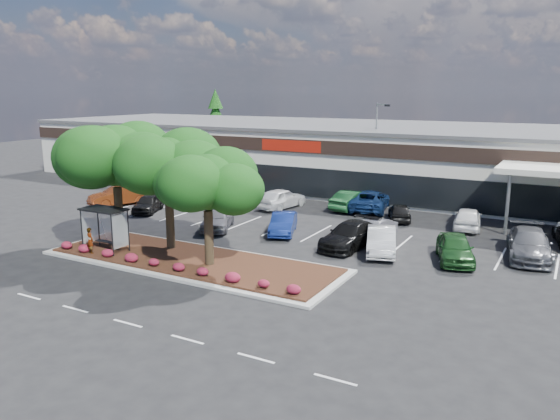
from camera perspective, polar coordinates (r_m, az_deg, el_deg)
The scene contains 27 objects.
ground at distance 27.85m, azimuth -11.04°, elevation -8.26°, with size 160.00×160.00×0.00m, color black.
retail_store at distance 56.72m, azimuth 11.39°, elevation 5.53°, with size 80.40×25.20×6.25m.
landscape_island at distance 31.93m, azimuth -9.22°, elevation -5.25°, with size 18.00×6.00×0.26m.
lane_markings at distance 36.09m, azimuth -0.59°, elevation -3.20°, with size 33.12×20.06×0.01m.
shrub_row at distance 30.28m, azimuth -11.70°, elevation -5.57°, with size 17.00×0.80×0.50m, color maroon, non-canonical shape.
bus_shelter at distance 34.24m, azimuth -17.72°, elevation -0.70°, with size 2.75×1.55×2.59m.
island_tree_west at distance 35.29m, azimuth -16.67°, elevation 2.90°, with size 7.20×7.20×7.89m, color #0D380D, non-canonical shape.
island_tree_mid at distance 33.48m, azimuth -11.57°, elevation 2.18°, with size 6.60×6.60×7.32m, color #0D380D, non-canonical shape.
island_tree_east at distance 29.95m, azimuth -7.53°, elevation 0.34°, with size 5.80×5.80×6.50m, color #0D380D, non-canonical shape.
conifer_north_west at distance 81.00m, azimuth -6.71°, elevation 9.00°, with size 4.40×4.40×10.00m, color #0D380D.
person_waiting at distance 34.18m, azimuth -19.22°, elevation -3.02°, with size 0.57×0.37×1.55m, color #594C47.
light_pole at distance 50.87m, azimuth 10.04°, elevation 5.52°, with size 1.43×0.55×8.61m.
car_0 at distance 48.97m, azimuth -16.50°, elevation 1.45°, with size 1.77×5.06×1.67m, color maroon.
car_1 at distance 45.65m, azimuth -13.61°, elevation 0.68°, with size 1.67×4.16×1.42m, color black.
car_2 at distance 39.12m, azimuth -6.55°, elevation -0.84°, with size 1.90×4.72×1.61m, color slate.
car_3 at distance 37.65m, azimuth 0.34°, elevation -1.41°, with size 1.54×4.42×1.46m, color navy.
car_4 at distance 34.69m, azimuth 7.31°, elevation -2.61°, with size 2.21×5.44×1.58m, color black.
car_5 at distance 36.56m, azimuth 9.59°, elevation -2.07°, with size 1.45×4.17×1.37m, color #5D5C63.
car_6 at distance 33.73m, azimuth 10.53°, elevation -3.16°, with size 1.67×4.78×1.57m, color silver.
car_7 at distance 33.16m, azimuth 17.81°, elevation -3.80°, with size 1.90×4.72×1.61m, color #1B481D.
car_8 at distance 35.40m, azimuth 24.60°, elevation -3.28°, with size 2.35×5.79×1.68m, color #4F5055.
car_9 at distance 48.48m, azimuth -7.97°, elevation 1.58°, with size 1.97×4.84×1.41m, color maroon.
car_11 at distance 45.73m, azimuth 0.12°, elevation 1.24°, with size 2.02×5.01×1.71m, color white.
car_12 at distance 45.57m, azimuth 9.43°, elevation 1.01°, with size 2.80×6.08×1.69m, color navy.
car_13 at distance 45.49m, azimuth 7.71°, elevation 1.03°, with size 1.75×5.01×1.65m, color #184822.
car_14 at distance 42.44m, azimuth 12.39°, elevation -0.20°, with size 1.57×3.90×1.33m, color black.
car_15 at distance 41.23m, azimuth 19.03°, elevation -0.80°, with size 1.85×4.60×1.57m, color white.
Camera 1 is at (16.95, -19.84, 9.73)m, focal length 35.00 mm.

